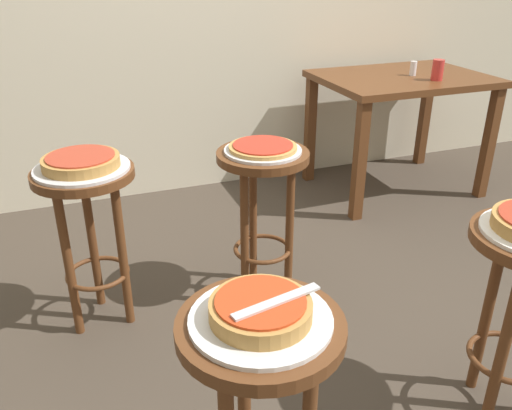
% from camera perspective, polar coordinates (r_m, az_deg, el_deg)
% --- Properties ---
extents(ground_plane, '(6.00, 6.00, 0.00)m').
position_cam_1_polar(ground_plane, '(2.35, 6.70, -12.18)').
color(ground_plane, '#42382D').
extents(stool_foreground, '(0.39, 0.39, 0.68)m').
position_cam_1_polar(stool_foreground, '(1.33, 0.46, -18.41)').
color(stool_foreground, '#5B3319').
rests_on(stool_foreground, ground_plane).
extents(serving_plate_foreground, '(0.32, 0.32, 0.01)m').
position_cam_1_polar(serving_plate_foreground, '(1.21, 0.49, -12.11)').
color(serving_plate_foreground, silver).
rests_on(serving_plate_foreground, stool_foreground).
extents(pizza_foreground, '(0.23, 0.23, 0.05)m').
position_cam_1_polar(pizza_foreground, '(1.19, 0.49, -11.03)').
color(pizza_foreground, '#B78442').
rests_on(pizza_foreground, serving_plate_foreground).
extents(stool_leftside, '(0.39, 0.39, 0.68)m').
position_cam_1_polar(stool_leftside, '(2.27, 0.71, 1.44)').
color(stool_leftside, '#5B3319').
rests_on(stool_leftside, ground_plane).
extents(serving_plate_leftside, '(0.32, 0.32, 0.01)m').
position_cam_1_polar(serving_plate_leftside, '(2.20, 0.74, 5.82)').
color(serving_plate_leftside, silver).
rests_on(serving_plate_leftside, stool_leftside).
extents(pizza_leftside, '(0.28, 0.28, 0.02)m').
position_cam_1_polar(pizza_leftside, '(2.19, 0.74, 6.22)').
color(pizza_leftside, tan).
rests_on(pizza_leftside, serving_plate_leftside).
extents(stool_rear, '(0.39, 0.39, 0.68)m').
position_cam_1_polar(stool_rear, '(2.19, -17.41, -0.74)').
color(stool_rear, '#5B3319').
rests_on(stool_rear, ground_plane).
extents(serving_plate_rear, '(0.36, 0.36, 0.01)m').
position_cam_1_polar(serving_plate_rear, '(2.12, -18.05, 3.74)').
color(serving_plate_rear, silver).
rests_on(serving_plate_rear, stool_rear).
extents(pizza_rear, '(0.29, 0.29, 0.05)m').
position_cam_1_polar(pizza_rear, '(2.11, -18.15, 4.45)').
color(pizza_rear, '#B78442').
rests_on(pizza_rear, serving_plate_rear).
extents(dining_table, '(1.01, 0.74, 0.74)m').
position_cam_1_polar(dining_table, '(3.50, 15.20, 11.37)').
color(dining_table, '#5B3319').
rests_on(dining_table, ground_plane).
extents(cup_near_edge, '(0.07, 0.07, 0.12)m').
position_cam_1_polar(cup_near_edge, '(3.38, 18.80, 13.47)').
color(cup_near_edge, red).
rests_on(cup_near_edge, dining_table).
extents(condiment_shaker, '(0.04, 0.04, 0.09)m').
position_cam_1_polar(condiment_shaker, '(3.48, 16.41, 13.79)').
color(condiment_shaker, white).
rests_on(condiment_shaker, dining_table).
extents(pizza_server_knife, '(0.22, 0.07, 0.01)m').
position_cam_1_polar(pizza_server_knife, '(1.17, 2.24, -10.21)').
color(pizza_server_knife, silver).
rests_on(pizza_server_knife, pizza_foreground).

